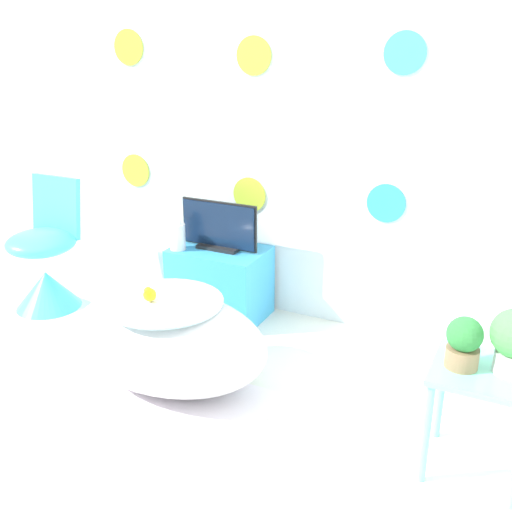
{
  "coord_description": "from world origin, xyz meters",
  "views": [
    {
      "loc": [
        1.56,
        -1.39,
        1.61
      ],
      "look_at": [
        0.47,
        0.81,
        0.69
      ],
      "focal_mm": 42.0,
      "sensor_mm": 36.0,
      "label": 1
    }
  ],
  "objects_px": {
    "chair": "(46,266)",
    "tv": "(219,228)",
    "vase": "(178,236)",
    "bathtub": "(167,340)",
    "potted_plant_left": "(464,342)"
  },
  "relations": [
    {
      "from": "tv",
      "to": "bathtub",
      "type": "bearing_deg",
      "value": -80.02
    },
    {
      "from": "tv",
      "to": "vase",
      "type": "relative_size",
      "value": 2.59
    },
    {
      "from": "potted_plant_left",
      "to": "tv",
      "type": "bearing_deg",
      "value": 152.03
    },
    {
      "from": "chair",
      "to": "tv",
      "type": "xyz_separation_m",
      "value": [
        1.02,
        0.37,
        0.28
      ]
    },
    {
      "from": "bathtub",
      "to": "tv",
      "type": "xyz_separation_m",
      "value": [
        -0.13,
        0.75,
        0.33
      ]
    },
    {
      "from": "bathtub",
      "to": "tv",
      "type": "distance_m",
      "value": 0.83
    },
    {
      "from": "tv",
      "to": "potted_plant_left",
      "type": "relative_size",
      "value": 2.41
    },
    {
      "from": "chair",
      "to": "tv",
      "type": "bearing_deg",
      "value": 19.66
    },
    {
      "from": "tv",
      "to": "potted_plant_left",
      "type": "bearing_deg",
      "value": -27.97
    },
    {
      "from": "chair",
      "to": "tv",
      "type": "relative_size",
      "value": 1.66
    },
    {
      "from": "chair",
      "to": "vase",
      "type": "bearing_deg",
      "value": 17.12
    },
    {
      "from": "chair",
      "to": "tv",
      "type": "height_order",
      "value": "chair"
    },
    {
      "from": "tv",
      "to": "vase",
      "type": "height_order",
      "value": "tv"
    },
    {
      "from": "bathtub",
      "to": "potted_plant_left",
      "type": "xyz_separation_m",
      "value": [
        1.34,
        -0.03,
        0.33
      ]
    },
    {
      "from": "tv",
      "to": "vase",
      "type": "distance_m",
      "value": 0.24
    }
  ]
}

